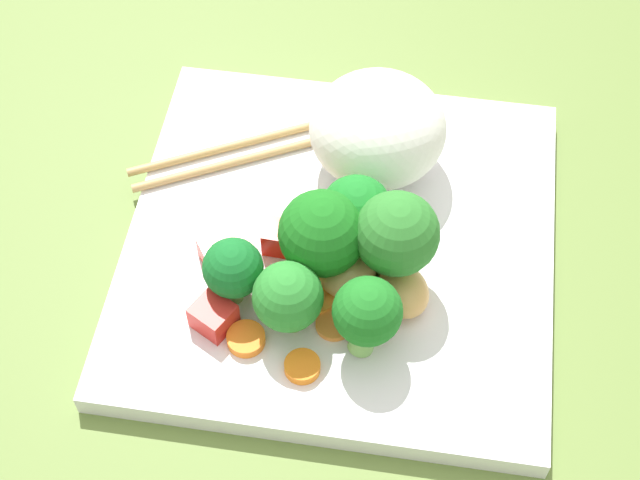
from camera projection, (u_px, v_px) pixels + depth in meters
The scene contains 22 objects.
ground_plane at pixel (339, 261), 67.01cm from camera, with size 110.00×110.00×2.00cm, color olive.
square_plate at pixel (340, 246), 65.50cm from camera, with size 28.37×28.37×1.70cm, color white.
rice_mound at pixel (378, 129), 65.48cm from camera, with size 9.33×8.96×7.46cm, color white.
broccoli_floret_0 at pixel (233, 269), 59.59cm from camera, with size 3.83×3.83×5.17cm.
broccoli_floret_1 at pixel (367, 313), 57.35cm from camera, with size 4.26×4.26×5.98cm.
broccoli_floret_2 at pixel (322, 235), 59.76cm from camera, with size 5.53×5.53×7.33cm.
broccoli_floret_3 at pixel (356, 212), 61.06cm from camera, with size 4.69×4.69×6.51cm.
broccoli_floret_4 at pixel (288, 297), 58.41cm from camera, with size 4.39×4.39×5.48cm.
broccoli_floret_5 at pixel (396, 235), 59.08cm from camera, with size 5.35×5.35×7.69cm.
carrot_slice_0 at pixel (334, 324), 60.74cm from camera, with size 2.32×2.32×0.41cm, color orange.
carrot_slice_1 at pixel (246, 339), 59.97cm from camera, with size 2.42×2.42×0.69cm, color orange.
carrot_slice_2 at pixel (315, 296), 61.76cm from camera, with size 2.84×2.84×0.68cm, color orange.
carrot_slice_3 at pixel (302, 366), 58.86cm from camera, with size 2.23×2.23×0.69cm, color orange.
carrot_slice_4 at pixel (275, 288), 62.27cm from camera, with size 2.70×2.70×0.42cm, color orange.
pepper_chunk_0 at pixel (228, 255), 62.85cm from camera, with size 3.19×3.17×1.90cm, color red.
pepper_chunk_1 at pixel (369, 298), 60.98cm from camera, with size 2.14×1.89×1.88cm, color red.
pepper_chunk_2 at pixel (280, 238), 63.63cm from camera, with size 2.15×1.94×1.97cm, color red.
pepper_chunk_3 at pixel (213, 316), 60.22cm from camera, with size 2.26×2.41×1.90cm, color red.
chicken_piece_0 at pixel (347, 272), 61.56cm from camera, with size 3.74×3.52×2.82cm, color tan.
chicken_piece_1 at pixel (325, 229), 64.06cm from camera, with size 2.79×2.63×1.91cm, color #BA9346.
chicken_piece_2 at pixel (403, 291), 61.06cm from camera, with size 3.93×3.20×2.27cm, color tan.
chopstick_pair at pixel (280, 142), 69.33cm from camera, with size 12.62×20.10×0.61cm.
Camera 1 is at (-37.13, -5.49, 54.55)cm, focal length 54.37 mm.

